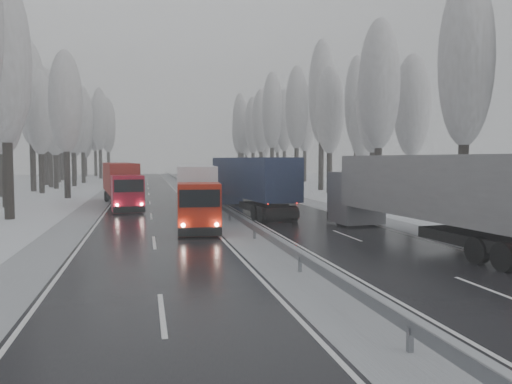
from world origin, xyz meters
name	(u,v)px	position (x,y,z in m)	size (l,w,h in m)	color
ground	(340,303)	(0.00, 0.00, 0.00)	(260.00, 260.00, 0.00)	white
carriageway_right	(268,206)	(5.25, 30.00, 0.01)	(7.50, 200.00, 0.03)	black
carriageway_left	(150,208)	(-5.25, 30.00, 0.01)	(7.50, 200.00, 0.03)	black
median_slush	(211,207)	(0.00, 30.00, 0.02)	(3.00, 200.00, 0.04)	#A6A9AE
shoulder_right	(320,205)	(10.20, 30.00, 0.02)	(2.40, 200.00, 0.04)	#A6A9AE
shoulder_left	(90,210)	(-10.20, 30.00, 0.02)	(2.40, 200.00, 0.04)	#A6A9AE
median_guardrail	(211,201)	(0.00, 29.99, 0.60)	(0.12, 200.00, 0.76)	slate
tree_16	(466,62)	(15.04, 15.67, 10.67)	(3.60, 3.60, 16.53)	black
tree_18	(379,86)	(14.51, 27.03, 10.70)	(3.60, 3.60, 16.58)	black
tree_19	(412,106)	(20.02, 31.03, 9.42)	(3.60, 3.60, 14.57)	black
tree_20	(373,103)	(17.90, 35.17, 10.14)	(3.60, 3.60, 15.71)	black
tree_21	(376,91)	(20.12, 39.17, 12.00)	(3.60, 3.60, 18.62)	black
tree_22	(330,111)	(17.02, 45.60, 10.24)	(3.60, 3.60, 15.86)	black
tree_23	(363,126)	(23.31, 49.60, 8.77)	(3.60, 3.60, 13.55)	black
tree_24	(322,93)	(17.90, 51.02, 13.19)	(3.60, 3.60, 20.49)	black
tree_25	(357,103)	(24.81, 55.02, 12.52)	(3.60, 3.60, 19.44)	black
tree_26	(297,109)	(17.56, 61.27, 12.10)	(3.60, 3.60, 18.78)	black
tree_27	(331,116)	(24.72, 65.27, 11.36)	(3.60, 3.60, 17.62)	black
tree_28	(272,111)	(16.34, 71.95, 12.64)	(3.60, 3.60, 19.62)	black
tree_29	(305,119)	(23.71, 75.95, 11.67)	(3.60, 3.60, 18.11)	black
tree_30	(261,122)	(16.56, 81.70, 11.52)	(3.60, 3.60, 17.86)	black
tree_31	(284,121)	(22.48, 85.70, 11.97)	(3.60, 3.60, 18.58)	black
tree_32	(253,126)	(16.63, 89.21, 11.18)	(3.60, 3.60, 17.33)	black
tree_33	(263,136)	(19.77, 93.21, 9.26)	(3.60, 3.60, 14.33)	black
tree_34	(242,127)	(15.73, 96.32, 11.37)	(3.60, 3.60, 17.63)	black
tree_35	(278,127)	(24.94, 100.32, 11.77)	(3.60, 3.60, 18.25)	black
tree_36	(240,123)	(17.04, 106.16, 13.02)	(3.60, 3.60, 20.23)	black
tree_37	(264,134)	(24.02, 110.16, 10.56)	(3.60, 3.60, 16.37)	black
tree_38	(239,131)	(18.73, 116.73, 11.59)	(3.60, 3.60, 17.97)	black
tree_39	(246,136)	(21.55, 120.73, 10.45)	(3.60, 3.60, 16.19)	black
tree_58	(5,61)	(-15.13, 24.57, 11.10)	(3.60, 3.60, 17.21)	black
tree_60	(3,98)	(-17.75, 34.20, 9.59)	(3.60, 3.60, 14.84)	black
tree_62	(65,103)	(-13.94, 43.73, 10.36)	(3.60, 3.60, 16.04)	black
tree_64	(40,113)	(-18.26, 52.71, 9.96)	(3.60, 3.60, 15.42)	black
tree_65	(31,95)	(-20.05, 56.71, 12.55)	(3.60, 3.60, 19.48)	black
tree_66	(55,120)	(-18.16, 62.35, 9.84)	(3.60, 3.60, 15.23)	black
tree_67	(49,114)	(-19.54, 66.35, 11.03)	(3.60, 3.60, 17.09)	black
tree_68	(73,117)	(-16.58, 69.11, 10.75)	(3.60, 3.60, 16.65)	black
tree_69	(44,108)	(-21.42, 73.11, 12.46)	(3.60, 3.60, 19.35)	black
tree_70	(82,120)	(-16.33, 79.19, 11.03)	(3.60, 3.60, 17.09)	black
tree_71	(57,113)	(-21.09, 83.19, 12.63)	(3.60, 3.60, 19.61)	black
tree_72	(74,130)	(-18.93, 88.54, 9.76)	(3.60, 3.60, 15.11)	black
tree_73	(62,125)	(-21.82, 92.54, 11.11)	(3.60, 3.60, 17.22)	black
tree_74	(100,120)	(-15.07, 99.33, 12.67)	(3.60, 3.60, 19.68)	black
tree_75	(58,124)	(-24.20, 103.33, 11.99)	(3.60, 3.60, 18.60)	black
tree_76	(108,126)	(-14.05, 108.72, 11.95)	(3.60, 3.60, 18.55)	black
tree_77	(85,138)	(-19.66, 112.72, 9.26)	(3.60, 3.60, 14.32)	black
tree_78	(95,125)	(-17.56, 115.31, 12.59)	(3.60, 3.60, 19.55)	black
tree_79	(85,132)	(-20.33, 119.31, 11.01)	(3.60, 3.60, 17.07)	black
truck_grey_tarp	(419,191)	(8.21, 9.56, 2.62)	(4.17, 17.63, 4.49)	#57575D
truck_blue_box	(247,180)	(2.31, 25.40, 2.56)	(4.53, 17.26, 4.39)	navy
truck_cream_box	(264,174)	(8.21, 43.88, 2.46)	(3.97, 16.56, 4.21)	beige
box_truck_distant	(209,173)	(7.45, 90.31, 1.40)	(2.69, 7.48, 2.75)	silver
truck_red_white	(195,189)	(-2.29, 20.55, 2.24)	(3.36, 15.06, 3.84)	#B01B09
truck_red_red	(121,181)	(-7.85, 33.22, 2.28)	(4.23, 15.36, 3.90)	#AD0920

